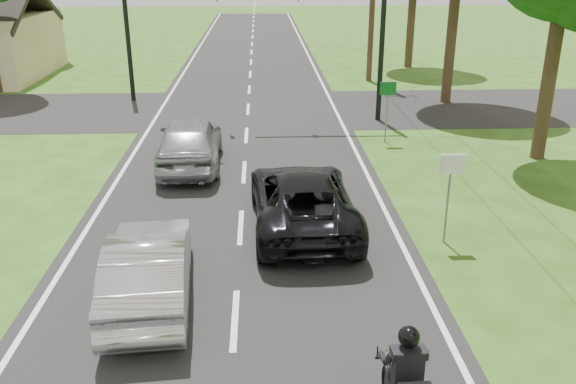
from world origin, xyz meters
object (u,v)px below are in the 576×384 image
object	(u,v)px
silver_sedan	(149,267)
sign_green	(388,97)
traffic_signal	(334,13)
silver_suv	(190,142)
dark_suv	(302,199)
sign_white	(450,177)

from	to	relation	value
silver_sedan	sign_green	world-z (taller)	sign_green
silver_sedan	traffic_signal	distance (m)	14.54
traffic_signal	silver_suv	bearing A→B (deg)	-133.04
dark_suv	sign_white	size ratio (longest dim) A/B	2.40
dark_suv	silver_sedan	bearing A→B (deg)	43.87
dark_suv	sign_green	bearing A→B (deg)	-118.17
silver_suv	sign_white	bearing A→B (deg)	136.88
silver_suv	sign_white	xyz separation A→B (m)	(6.36, -5.66, 0.79)
sign_green	silver_sedan	bearing A→B (deg)	-122.56
dark_suv	silver_suv	distance (m)	5.62
dark_suv	silver_sedan	distance (m)	4.49
dark_suv	silver_sedan	xyz separation A→B (m)	(-3.12, -3.23, -0.02)
dark_suv	sign_green	size ratio (longest dim) A/B	2.40
sign_white	sign_green	distance (m)	8.00
silver_suv	traffic_signal	size ratio (longest dim) A/B	0.73
silver_sedan	sign_green	distance (m)	12.15
dark_suv	silver_suv	world-z (taller)	silver_suv
dark_suv	traffic_signal	size ratio (longest dim) A/B	0.80
silver_sedan	traffic_signal	bearing A→B (deg)	-115.46
silver_suv	sign_green	size ratio (longest dim) A/B	2.19
silver_suv	sign_green	distance (m)	7.01
silver_suv	traffic_signal	world-z (taller)	traffic_signal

